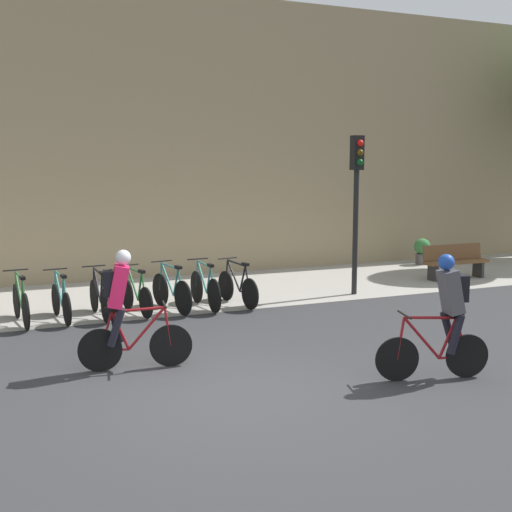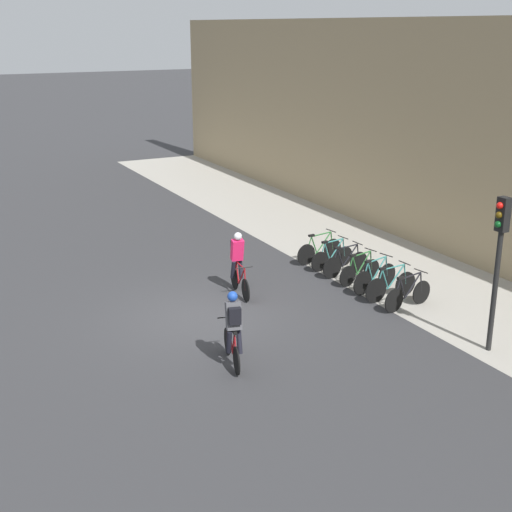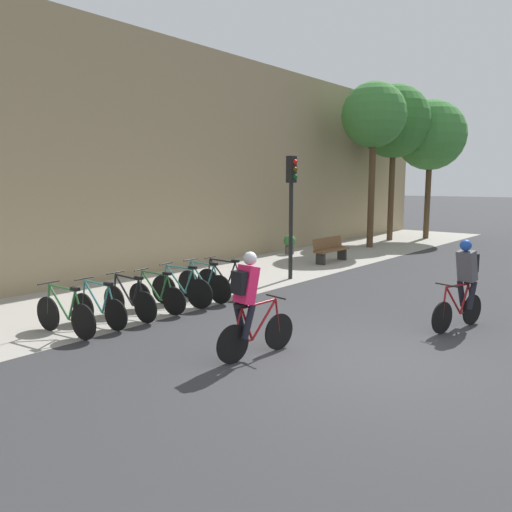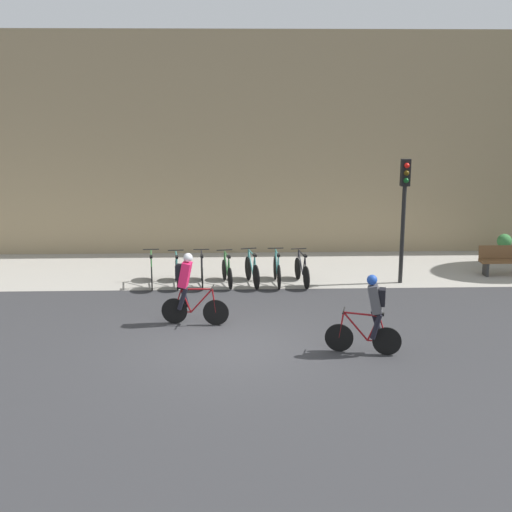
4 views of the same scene
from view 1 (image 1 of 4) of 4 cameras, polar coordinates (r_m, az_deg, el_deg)
The scene contains 15 objects.
ground at distance 8.46m, azimuth -2.00°, elevation -12.26°, with size 200.00×200.00×0.00m, color #333335.
kerb_strip at distance 14.74m, azimuth -11.27°, elevation -3.55°, with size 44.00×4.50×0.01m, color #A39E93.
building_facade at distance 16.97m, azimuth -13.34°, elevation 10.36°, with size 44.00×0.60×7.35m, color #9E8966.
cyclist_pink at distance 9.37m, azimuth -11.76°, elevation -4.36°, with size 1.63×0.52×1.75m.
cyclist_grey at distance 9.18m, azimuth 16.54°, elevation -4.79°, with size 1.59×0.59×1.75m.
parked_bike_0 at distance 12.72m, azimuth -20.18°, elevation -3.93°, with size 0.46×1.72×0.97m.
parked_bike_1 at distance 12.76m, azimuth -16.95°, elevation -3.82°, with size 0.46×1.59×0.95m.
parked_bike_2 at distance 12.85m, azimuth -13.75°, elevation -3.57°, with size 0.46×1.64×0.96m.
parked_bike_3 at distance 12.97m, azimuth -10.60°, elevation -3.42°, with size 0.46×1.57×0.94m.
parked_bike_4 at distance 13.13m, azimuth -7.53°, elevation -3.09°, with size 0.51×1.67×0.98m.
parked_bike_5 at distance 13.33m, azimuth -4.55°, elevation -2.88°, with size 0.46×1.72×0.98m.
parked_bike_6 at distance 13.57m, azimuth -1.65°, elevation -2.73°, with size 0.46×1.67×0.96m.
traffic_light_pole at distance 14.62m, azimuth 8.94°, elevation 6.22°, with size 0.26×0.30×3.59m.
bench at distance 17.44m, azimuth 17.28°, elevation -0.40°, with size 1.83×0.44×0.89m.
potted_plant at distance 19.69m, azimuth 14.55°, elevation 0.53°, with size 0.48×0.48×0.78m.
Camera 1 is at (-2.77, -7.43, 2.94)m, focal length 45.00 mm.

